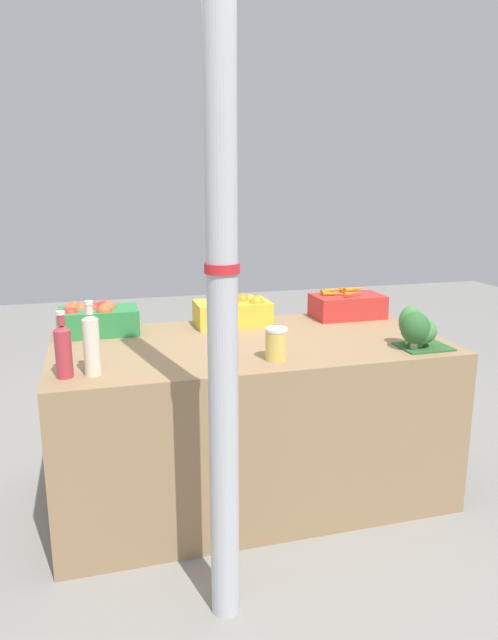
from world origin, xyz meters
TOP-DOWN VIEW (x-y plane):
  - ground_plane at (0.00, 0.00)m, footprint 10.00×10.00m
  - market_table at (0.00, 0.00)m, footprint 1.78×0.93m
  - support_pole at (-0.30, -0.77)m, footprint 0.11×0.11m
  - apple_crate at (-0.68, 0.32)m, footprint 0.38×0.22m
  - orange_crate at (0.01, 0.32)m, footprint 0.38×0.22m
  - carrot_crate at (0.64, 0.32)m, footprint 0.38×0.22m
  - broccoli_pile at (0.68, -0.31)m, footprint 0.23×0.19m
  - juice_bottle_ruby at (-0.80, -0.30)m, footprint 0.06×0.06m
  - juice_bottle_cloudy at (-0.70, -0.30)m, footprint 0.06×0.06m
  - pickle_jar at (0.03, -0.31)m, footprint 0.09×0.09m

SIDE VIEW (x-z plane):
  - ground_plane at x=0.00m, z-range 0.00..0.00m
  - market_table at x=0.00m, z-range 0.00..0.76m
  - carrot_crate at x=0.64m, z-range 0.74..0.90m
  - pickle_jar at x=0.03m, z-range 0.76..0.89m
  - orange_crate at x=0.01m, z-range 0.75..0.91m
  - apple_crate at x=-0.68m, z-range 0.75..0.91m
  - broccoli_pile at x=0.68m, z-range 0.75..0.94m
  - juice_bottle_ruby at x=-0.80m, z-range 0.74..0.99m
  - juice_bottle_cloudy at x=-0.70m, z-range 0.74..1.03m
  - support_pole at x=-0.30m, z-range 0.00..2.22m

